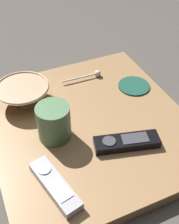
{
  "coord_description": "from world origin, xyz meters",
  "views": [
    {
      "loc": [
        0.57,
        -0.25,
        0.64
      ],
      "look_at": [
        -0.02,
        0.01,
        0.06
      ],
      "focal_mm": 47.25,
      "sensor_mm": 36.0,
      "label": 1
    }
  ],
  "objects_px": {
    "tv_remote_near": "(127,142)",
    "tv_remote_far": "(55,185)",
    "coffee_mug": "(54,122)",
    "teaspoon": "(93,75)",
    "cereal_bowl": "(23,93)",
    "drink_coaster": "(134,86)"
  },
  "relations": [
    {
      "from": "tv_remote_near",
      "to": "tv_remote_far",
      "type": "height_order",
      "value": "tv_remote_far"
    },
    {
      "from": "coffee_mug",
      "to": "teaspoon",
      "type": "distance_m",
      "value": 0.3
    },
    {
      "from": "coffee_mug",
      "to": "drink_coaster",
      "type": "relative_size",
      "value": 0.97
    },
    {
      "from": "teaspoon",
      "to": "tv_remote_near",
      "type": "xyz_separation_m",
      "value": [
        0.32,
        -0.05,
        0.0
      ]
    },
    {
      "from": "coffee_mug",
      "to": "tv_remote_far",
      "type": "bearing_deg",
      "value": -19.06
    },
    {
      "from": "teaspoon",
      "to": "tv_remote_near",
      "type": "height_order",
      "value": "tv_remote_near"
    },
    {
      "from": "cereal_bowl",
      "to": "tv_remote_near",
      "type": "bearing_deg",
      "value": 35.26
    },
    {
      "from": "cereal_bowl",
      "to": "tv_remote_near",
      "type": "relative_size",
      "value": 0.93
    },
    {
      "from": "cereal_bowl",
      "to": "drink_coaster",
      "type": "bearing_deg",
      "value": 78.66
    },
    {
      "from": "cereal_bowl",
      "to": "coffee_mug",
      "type": "height_order",
      "value": "coffee_mug"
    },
    {
      "from": "tv_remote_near",
      "to": "drink_coaster",
      "type": "distance_m",
      "value": 0.27
    },
    {
      "from": "cereal_bowl",
      "to": "drink_coaster",
      "type": "relative_size",
      "value": 1.6
    },
    {
      "from": "drink_coaster",
      "to": "teaspoon",
      "type": "bearing_deg",
      "value": -134.78
    },
    {
      "from": "coffee_mug",
      "to": "teaspoon",
      "type": "bearing_deg",
      "value": 135.11
    },
    {
      "from": "tv_remote_near",
      "to": "tv_remote_far",
      "type": "xyz_separation_m",
      "value": [
        0.05,
        -0.22,
        0.0
      ]
    },
    {
      "from": "teaspoon",
      "to": "tv_remote_far",
      "type": "relative_size",
      "value": 0.81
    },
    {
      "from": "cereal_bowl",
      "to": "tv_remote_far",
      "type": "xyz_separation_m",
      "value": [
        0.34,
        -0.02,
        -0.02
      ]
    },
    {
      "from": "cereal_bowl",
      "to": "coffee_mug",
      "type": "bearing_deg",
      "value": 12.9
    },
    {
      "from": "coffee_mug",
      "to": "drink_coaster",
      "type": "height_order",
      "value": "coffee_mug"
    },
    {
      "from": "coffee_mug",
      "to": "drink_coaster",
      "type": "distance_m",
      "value": 0.34
    },
    {
      "from": "coffee_mug",
      "to": "drink_coaster",
      "type": "xyz_separation_m",
      "value": [
        -0.11,
        0.31,
        -0.05
      ]
    },
    {
      "from": "coffee_mug",
      "to": "teaspoon",
      "type": "height_order",
      "value": "coffee_mug"
    }
  ]
}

